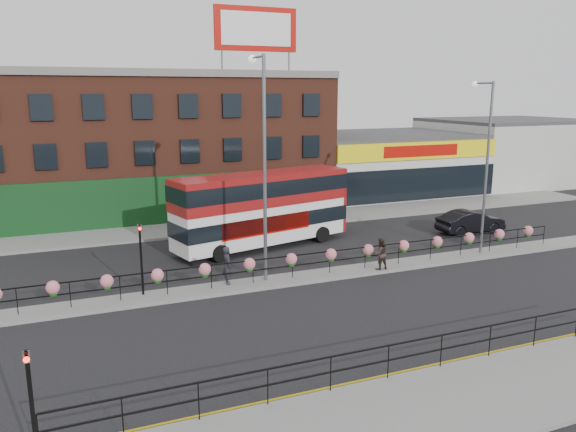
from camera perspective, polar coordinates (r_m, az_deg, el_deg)
name	(u,v)px	position (r m, az deg, el deg)	size (l,w,h in m)	color
ground	(311,278)	(27.66, 2.37, -6.31)	(120.00, 120.00, 0.00)	black
south_pavement	(480,397)	(18.36, 18.93, -17.00)	(60.00, 4.00, 0.15)	gray
north_pavement	(238,224)	(38.44, -5.10, -0.85)	(60.00, 4.00, 0.15)	gray
median	(311,277)	(27.63, 2.38, -6.17)	(60.00, 1.60, 0.15)	gray
yellow_line_inner	(432,365)	(19.94, 14.46, -14.44)	(60.00, 0.10, 0.01)	gold
yellow_line_outer	(436,367)	(19.82, 14.78, -14.65)	(60.00, 0.10, 0.01)	gold
brick_building	(156,143)	(44.44, -13.30, 7.27)	(25.00, 12.21, 10.30)	brown
supermarket	(380,163)	(51.71, 9.37, 5.37)	(15.00, 12.25, 5.30)	silver
warehouse_east	(507,151)	(60.75, 21.36, 6.20)	(14.50, 12.00, 6.30)	#B9B8B3
billboard	(256,29)	(41.26, -3.28, 18.41)	(6.00, 0.29, 4.40)	#A70B03
median_railing	(311,257)	(27.34, 2.39, -4.23)	(30.04, 0.56, 1.23)	black
south_railing	(389,354)	(18.18, 10.18, -13.63)	(20.04, 0.05, 1.12)	black
double_decker_bus	(263,202)	(32.45, -2.55, 1.42)	(11.10, 5.04, 4.37)	white
car	(471,222)	(38.03, 18.06, -0.55)	(4.49, 1.65, 1.47)	black
pedestrian_a	(227,265)	(26.29, -6.18, -5.00)	(0.47, 0.68, 1.78)	#22212A
pedestrian_b	(380,254)	(28.63, 9.34, -3.79)	(0.80, 0.63, 1.63)	#312520
lamp_column_west	(262,150)	(25.87, -2.61, 6.76)	(0.37, 1.83, 10.43)	slate
lamp_column_east	(485,153)	(32.33, 19.36, 6.07)	(0.34, 1.64, 9.34)	slate
traffic_light_south	(30,386)	(14.33, -24.76, -15.44)	(0.15, 0.28, 3.65)	black
traffic_light_median	(140,244)	(25.18, -14.77, -2.75)	(0.15, 0.28, 3.65)	black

